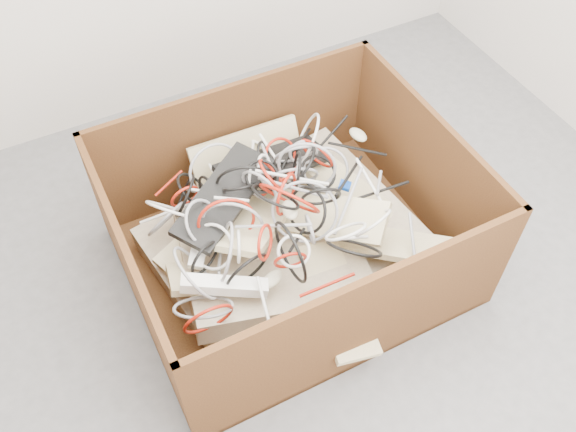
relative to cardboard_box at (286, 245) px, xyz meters
name	(u,v)px	position (x,y,z in m)	size (l,w,h in m)	color
ground	(354,290)	(0.19, -0.24, -0.14)	(3.00, 3.00, 0.00)	#545456
room_shell	(394,28)	(0.19, -0.24, 1.11)	(3.04, 3.04, 2.50)	beige
cardboard_box	(286,245)	(0.00, 0.00, 0.00)	(1.28, 1.07, 0.60)	#391D0E
keyboard_pile	(284,217)	(0.01, 0.04, 0.13)	(1.06, 1.06, 0.34)	beige
mice_scatter	(269,206)	(-0.05, 0.05, 0.22)	(0.89, 0.58, 0.16)	#BBB897
power_strip_left	(203,230)	(-0.31, 0.07, 0.20)	(0.30, 0.05, 0.04)	white
power_strip_right	(224,285)	(-0.34, -0.19, 0.20)	(0.31, 0.06, 0.04)	white
vga_plug	(345,185)	(0.27, 0.02, 0.21)	(0.04, 0.04, 0.02)	#0C41C1
cable_tangle	(263,206)	(-0.08, 0.03, 0.26)	(1.14, 0.87, 0.44)	#A21A0B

